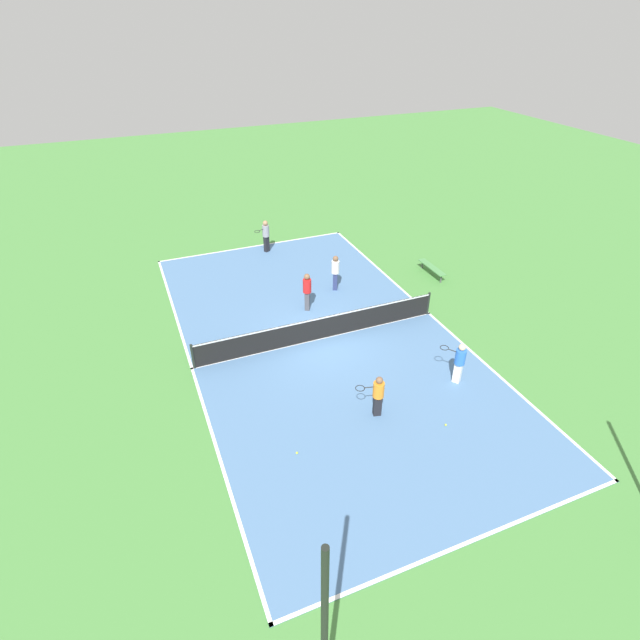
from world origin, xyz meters
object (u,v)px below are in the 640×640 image
Objects in this scene: tennis_net at (320,328)px; player_coach_red at (307,289)px; player_center_orange at (378,394)px; tennis_ball_far_baseline at (297,453)px; bench at (432,268)px; tennis_ball_left_sideline at (446,425)px; player_baseline_gray at (266,234)px; player_far_white at (335,271)px; player_near_blue at (459,361)px.

player_coach_red is at bearing -98.52° from tennis_net.
player_center_orange reaches higher than tennis_ball_far_baseline.
player_coach_red is (6.78, 0.75, 0.61)m from bench.
tennis_ball_far_baseline and tennis_ball_left_sideline have the same top height.
player_baseline_gray is 1.00× the size of player_coach_red.
player_far_white reaches higher than tennis_ball_left_sideline.
tennis_net is 5.93× the size of player_far_white.
bench is 1.22× the size of player_near_blue.
player_far_white reaches higher than player_center_orange.
tennis_net is 4.13m from player_far_white.
player_center_orange is 6.96m from player_coach_red.
tennis_ball_left_sideline is at bearing 157.83° from player_center_orange.
tennis_net is 5.14× the size of bench.
player_near_blue is 7.84m from player_far_white.
tennis_net is 2.35m from player_coach_red.
tennis_ball_left_sideline is (-4.74, 0.69, 0.00)m from tennis_ball_far_baseline.
player_coach_red is at bearing -79.65° from tennis_ball_left_sideline.
player_coach_red is 25.29× the size of tennis_ball_far_baseline.
player_center_orange reaches higher than tennis_ball_left_sideline.
player_near_blue is 13.28m from player_baseline_gray.
player_baseline_gray is at bearing -93.07° from tennis_net.
tennis_ball_far_baseline is (6.32, 1.03, -0.88)m from player_near_blue.
player_baseline_gray is (2.96, -12.94, 0.08)m from player_near_blue.
player_far_white is (-2.11, -8.16, 0.10)m from player_center_orange.
tennis_net is at bearing -66.92° from bench.
tennis_ball_left_sideline is (-1.38, 14.65, -0.96)m from player_baseline_gray.
player_baseline_gray is 14.75m from tennis_ball_left_sideline.
player_far_white reaches higher than player_near_blue.
tennis_ball_left_sideline is (-1.85, 5.96, -0.49)m from tennis_net.
player_baseline_gray reaches higher than tennis_ball_left_sideline.
player_far_white reaches higher than tennis_ball_far_baseline.
player_far_white is 0.98× the size of player_coach_red.
player_baseline_gray is (-0.40, -13.36, 0.13)m from player_center_orange.
player_baseline_gray is at bearing -135.79° from player_far_white.
player_far_white is at bearing 152.36° from player_coach_red.
bench is at bearing -60.42° from player_near_blue.
player_baseline_gray is at bearing -84.61° from tennis_ball_left_sideline.
player_baseline_gray is 25.36× the size of tennis_ball_left_sideline.
player_coach_red reaches higher than tennis_ball_left_sideline.
tennis_net is 147.09× the size of tennis_ball_far_baseline.
tennis_net reaches higher than tennis_ball_left_sideline.
player_near_blue is (3.69, 7.29, 0.54)m from bench.
player_baseline_gray is (-0.47, -8.69, 0.47)m from tennis_net.
player_near_blue is 23.52× the size of tennis_ball_left_sideline.
player_baseline_gray is at bearing -20.65° from player_near_blue.
player_near_blue is 23.52× the size of tennis_ball_far_baseline.
bench is 28.60× the size of tennis_ball_left_sideline.
player_near_blue is at bearing 54.38° from player_coach_red.
player_near_blue reaches higher than tennis_ball_far_baseline.
tennis_ball_left_sideline is at bearing 67.99° from player_baseline_gray.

